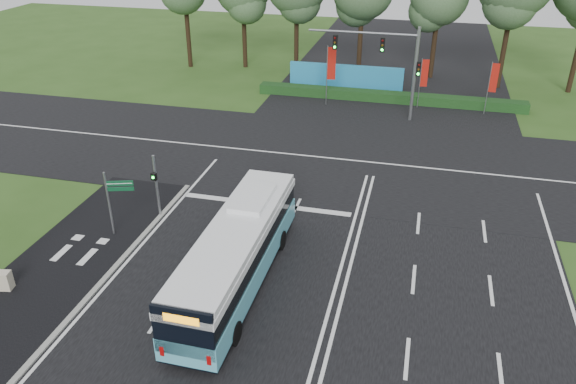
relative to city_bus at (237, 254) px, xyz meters
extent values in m
plane|color=#2F511B|center=(4.21, 2.19, -1.62)|extent=(120.00, 120.00, 0.00)
cube|color=black|center=(4.21, 2.19, -1.60)|extent=(20.00, 120.00, 0.04)
cube|color=black|center=(4.21, 14.19, -1.60)|extent=(120.00, 14.00, 0.05)
cube|color=black|center=(-8.29, -0.81, -1.59)|extent=(5.00, 18.00, 0.06)
cube|color=gray|center=(-5.89, -0.81, -1.56)|extent=(0.25, 18.00, 0.12)
cube|color=#54AEC3|center=(0.00, 0.02, -0.62)|extent=(2.44, 11.24, 1.03)
cube|color=black|center=(0.00, 0.02, -1.09)|extent=(2.42, 11.18, 0.28)
cube|color=black|center=(0.00, 0.02, 0.31)|extent=(2.34, 11.07, 0.89)
cube|color=white|center=(0.00, 0.02, 0.87)|extent=(2.44, 11.24, 0.33)
cube|color=white|center=(0.00, 0.02, 1.20)|extent=(2.39, 10.79, 0.33)
cube|color=white|center=(0.02, 2.35, 1.48)|extent=(1.52, 2.82, 0.23)
cube|color=black|center=(-0.05, -5.53, 0.36)|extent=(2.27, 0.14, 2.06)
cube|color=orange|center=(-0.05, -5.57, 1.01)|extent=(1.31, 0.07, 0.33)
cylinder|color=black|center=(-1.06, 3.20, -1.14)|extent=(0.27, 0.97, 0.97)
cylinder|color=black|center=(1.12, 3.18, -1.14)|extent=(0.27, 0.97, 0.97)
cylinder|color=black|center=(-1.12, -3.53, -1.14)|extent=(0.27, 0.97, 0.97)
cylinder|color=black|center=(1.06, -3.55, -1.14)|extent=(0.27, 0.97, 0.97)
cylinder|color=gray|center=(-5.99, 4.71, 0.14)|extent=(0.14, 0.14, 3.52)
cube|color=black|center=(-5.99, 4.53, 0.79)|extent=(0.32, 0.24, 0.40)
sphere|color=#19F233|center=(-5.99, 4.43, 0.79)|extent=(0.14, 0.14, 0.14)
cylinder|color=gray|center=(-7.43, 2.39, 0.13)|extent=(0.11, 0.11, 3.51)
cube|color=#0C4324|center=(-6.80, 2.59, 1.27)|extent=(1.27, 0.46, 0.26)
cube|color=#0C4324|center=(-6.80, 2.59, 0.96)|extent=(1.27, 0.46, 0.19)
cube|color=white|center=(-6.80, 2.55, 1.27)|extent=(1.17, 0.38, 0.04)
cube|color=beige|center=(-9.67, -2.81, -1.16)|extent=(0.62, 0.55, 0.91)
cylinder|color=gray|center=(-0.69, 24.66, 0.80)|extent=(0.08, 0.08, 4.84)
cube|color=#A6170E|center=(-0.33, 24.71, 1.82)|extent=(0.65, 0.12, 2.58)
cylinder|color=gray|center=(6.62, 25.70, 0.40)|extent=(0.06, 0.06, 4.05)
cube|color=#A6170E|center=(6.91, 25.74, 1.26)|extent=(0.54, 0.13, 2.16)
cylinder|color=gray|center=(11.78, 25.41, 0.46)|extent=(0.06, 0.06, 4.17)
cube|color=#A6170E|center=(12.09, 25.39, 1.34)|extent=(0.56, 0.08, 2.22)
cylinder|color=gray|center=(6.21, 22.69, 1.88)|extent=(0.24, 0.24, 7.00)
cylinder|color=gray|center=(2.21, 22.69, 4.78)|extent=(8.00, 0.16, 0.16)
cube|color=black|center=(3.71, 22.69, 3.98)|extent=(0.32, 0.28, 1.05)
cube|color=black|center=(0.21, 22.69, 3.98)|extent=(0.32, 0.28, 1.05)
cube|color=black|center=(6.46, 22.69, 2.38)|extent=(0.32, 0.28, 1.05)
cube|color=#153513|center=(4.21, 26.69, -1.22)|extent=(22.00, 1.20, 0.80)
cube|color=#2283B8|center=(0.21, 29.19, -0.52)|extent=(10.00, 0.30, 2.20)
cylinder|color=black|center=(-16.06, 32.92, 2.68)|extent=(0.44, 0.44, 8.59)
cylinder|color=black|center=(-10.67, 34.14, 2.00)|extent=(0.44, 0.44, 7.24)
cylinder|color=black|center=(-5.34, 33.73, 2.25)|extent=(0.44, 0.44, 7.74)
cylinder|color=black|center=(0.74, 33.71, 2.14)|extent=(0.44, 0.44, 7.52)
cylinder|color=black|center=(7.43, 34.76, 1.87)|extent=(0.44, 0.44, 6.99)
cylinder|color=black|center=(13.35, 32.99, 2.73)|extent=(0.44, 0.44, 8.71)
camera|label=1|loc=(6.97, -18.90, 13.57)|focal=35.00mm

